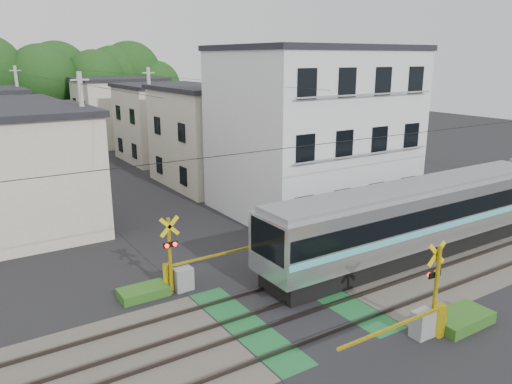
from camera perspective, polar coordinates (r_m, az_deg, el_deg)
ground at (r=18.15m, az=4.10°, el=-13.42°), size 120.00×120.00×0.00m
track_bed at (r=18.13m, az=4.10°, el=-13.32°), size 120.00×120.00×0.14m
crossing_signal_near at (r=17.18m, az=18.90°, el=-13.33°), size 4.74×0.65×3.09m
crossing_signal_far at (r=19.50m, az=-8.64°, el=-9.12°), size 4.74×0.65×3.09m
apartment_block at (r=28.95m, az=6.50°, el=7.09°), size 10.20×8.36×9.30m
houses_row at (r=40.22m, az=-18.37°, el=6.64°), size 22.07×31.35×6.80m
tree_hill at (r=61.33m, az=-25.07°, el=11.06°), size 40.00×13.42×11.52m
catenary at (r=20.79m, az=17.59°, el=0.59°), size 60.00×5.04×7.00m
utility_poles at (r=36.99m, az=-19.26°, el=7.19°), size 7.90×42.00×8.00m
pedestrian at (r=42.28m, az=-19.21°, el=3.57°), size 0.64×0.48×1.59m
weed_patches at (r=19.00m, az=8.61°, el=-11.55°), size 10.25×8.80×0.40m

